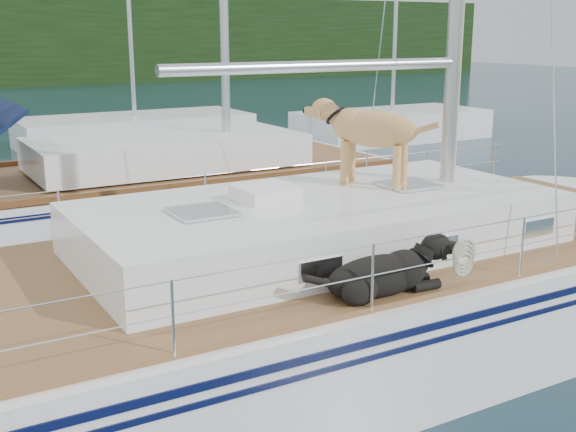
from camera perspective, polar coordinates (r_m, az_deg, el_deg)
ground at (r=8.06m, az=-2.41°, el=-11.86°), size 120.00×120.00×0.00m
main_sailboat at (r=7.82m, az=-1.77°, el=-7.22°), size 12.00×3.80×14.01m
neighbor_sailboat at (r=13.16m, az=-13.83°, el=1.09°), size 11.00×3.50×13.30m
bg_boat_center at (r=23.78m, az=-11.97°, el=6.57°), size 7.20×3.00×11.65m
bg_boat_east at (r=24.93m, az=8.19°, el=7.10°), size 6.40×3.00×11.65m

